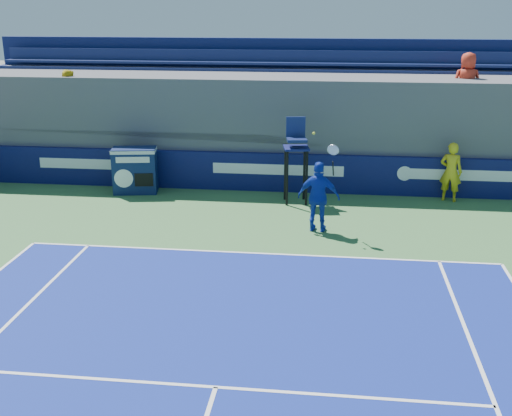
# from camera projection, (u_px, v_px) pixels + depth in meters

# --- Properties ---
(ball_person) EXTENTS (0.73, 0.59, 1.75)m
(ball_person) POSITION_uv_depth(u_px,v_px,m) (451.00, 172.00, 18.63)
(ball_person) COLOR gold
(ball_person) RESTS_ON apron
(back_hoarding) EXTENTS (20.40, 0.21, 1.20)m
(back_hoarding) POSITION_uv_depth(u_px,v_px,m) (278.00, 173.00, 19.67)
(back_hoarding) COLOR #0C1047
(back_hoarding) RESTS_ON ground
(match_clock) EXTENTS (1.42, 0.93, 1.40)m
(match_clock) POSITION_uv_depth(u_px,v_px,m) (135.00, 169.00, 19.49)
(match_clock) COLOR #0E1B47
(match_clock) RESTS_ON ground
(umpire_chair) EXTENTS (0.81, 0.81, 2.48)m
(umpire_chair) POSITION_uv_depth(u_px,v_px,m) (296.00, 151.00, 18.31)
(umpire_chair) COLOR black
(umpire_chair) RESTS_ON ground
(tennis_player) EXTENTS (1.11, 0.59, 2.57)m
(tennis_player) POSITION_uv_depth(u_px,v_px,m) (319.00, 197.00, 16.12)
(tennis_player) COLOR #1431A6
(tennis_player) RESTS_ON apron
(stadium_seating) EXTENTS (21.00, 4.05, 4.40)m
(stadium_seating) POSITION_uv_depth(u_px,v_px,m) (284.00, 121.00, 21.22)
(stadium_seating) COLOR #55555A
(stadium_seating) RESTS_ON ground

